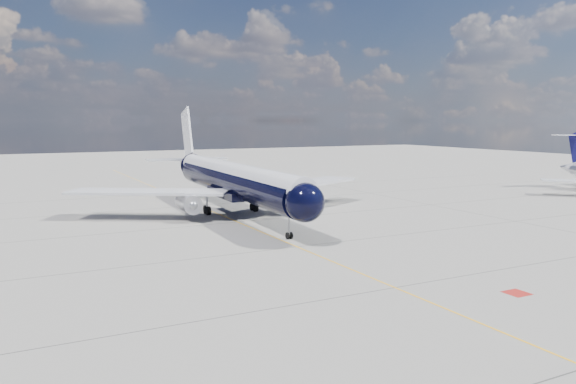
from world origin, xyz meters
The scene contains 4 objects.
ground centered at (0.00, 30.00, 0.00)m, with size 320.00×320.00×0.00m, color gray.
taxiway_centerline centered at (0.00, 25.00, 0.00)m, with size 0.16×160.00×0.01m, color #FFB20D.
red_marking centered at (6.80, -10.00, 0.00)m, with size 1.60×1.60×0.01m, color maroon.
main_airliner centered at (1.85, 31.64, 4.47)m, with size 40.91×49.82×14.39m.
Camera 1 is at (-25.14, -36.51, 12.05)m, focal length 35.00 mm.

